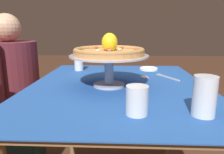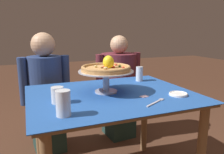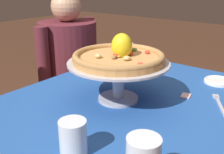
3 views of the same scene
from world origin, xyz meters
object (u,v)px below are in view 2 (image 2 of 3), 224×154
at_px(water_glass_front_left, 63,105).
at_px(sugar_packet, 144,96).
at_px(water_glass_side_left, 58,96).
at_px(diner_right, 119,87).
at_px(diner_left, 46,96).
at_px(pizza_stand, 106,76).
at_px(dinner_fork, 156,102).
at_px(pizza, 106,68).
at_px(side_plate, 178,94).
at_px(water_glass_back_right, 139,75).

height_order(water_glass_front_left, sugar_packet, water_glass_front_left).
xyz_separation_m(water_glass_side_left, diner_right, (0.77, 0.84, -0.23)).
distance_m(water_glass_front_left, diner_left, 1.07).
bearing_deg(pizza_stand, dinner_fork, -57.90).
height_order(pizza, diner_right, diner_right).
height_order(side_plate, diner_right, diner_right).
distance_m(pizza_stand, dinner_fork, 0.41).
distance_m(pizza, water_glass_back_right, 0.48).
distance_m(water_glass_back_right, water_glass_front_left, 0.95).
xyz_separation_m(pizza_stand, water_glass_side_left, (-0.36, -0.12, -0.07)).
distance_m(water_glass_front_left, diner_right, 1.34).
height_order(pizza_stand, dinner_fork, pizza_stand).
relative_size(pizza_stand, sugar_packet, 7.84).
distance_m(water_glass_back_right, sugar_packet, 0.48).
relative_size(water_glass_back_right, diner_right, 0.11).
bearing_deg(diner_right, water_glass_side_left, -132.52).
relative_size(diner_left, diner_right, 1.03).
distance_m(pizza_stand, pizza, 0.06).
xyz_separation_m(water_glass_side_left, water_glass_front_left, (-0.00, -0.22, 0.02)).
xyz_separation_m(pizza_stand, dinner_fork, (0.21, -0.33, -0.11)).
bearing_deg(pizza_stand, pizza, -7.66).
bearing_deg(dinner_fork, sugar_packet, 93.93).
bearing_deg(water_glass_back_right, side_plate, -85.43).
height_order(pizza_stand, water_glass_front_left, pizza_stand).
bearing_deg(dinner_fork, water_glass_back_right, 71.54).
relative_size(pizza_stand, diner_right, 0.35).
bearing_deg(water_glass_side_left, diner_left, 90.25).
bearing_deg(dinner_fork, pizza, 121.87).
xyz_separation_m(pizza, water_glass_side_left, (-0.36, -0.11, -0.14)).
relative_size(dinner_fork, sugar_packet, 3.56).
bearing_deg(water_glass_back_right, diner_left, 148.10).
height_order(pizza, diner_left, diner_left).
distance_m(pizza_stand, diner_left, 0.85).
bearing_deg(water_glass_front_left, water_glass_back_right, 37.01).
relative_size(water_glass_front_left, dinner_fork, 0.77).
height_order(water_glass_back_right, diner_left, diner_left).
xyz_separation_m(pizza, sugar_packet, (0.20, -0.20, -0.18)).
bearing_deg(diner_right, diner_left, -178.30).
distance_m(sugar_packet, diner_left, 1.08).
xyz_separation_m(pizza_stand, pizza, (0.00, -0.00, 0.06)).
distance_m(side_plate, diner_left, 1.26).
bearing_deg(side_plate, water_glass_front_left, -174.04).
relative_size(water_glass_back_right, water_glass_front_left, 0.92).
bearing_deg(side_plate, water_glass_back_right, 94.57).
relative_size(pizza, diner_right, 0.31).
bearing_deg(sugar_packet, pizza, 134.59).
bearing_deg(dinner_fork, water_glass_front_left, -179.48).
height_order(water_glass_back_right, side_plate, water_glass_back_right).
xyz_separation_m(dinner_fork, diner_left, (-0.57, 1.04, -0.19)).
distance_m(pizza, side_plate, 0.53).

